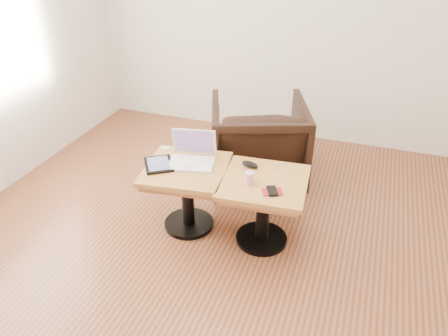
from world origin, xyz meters
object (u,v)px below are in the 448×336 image
(armchair, at_px, (258,142))
(side_table_right, at_px, (264,196))
(laptop, at_px, (192,156))
(striped_cup, at_px, (250,178))
(side_table_left, at_px, (187,182))

(armchair, bearing_deg, side_table_right, 87.82)
(side_table_right, distance_m, armchair, 0.93)
(side_table_right, bearing_deg, laptop, 168.41)
(side_table_right, xyz_separation_m, armchair, (-0.29, 0.88, -0.02))
(side_table_right, relative_size, striped_cup, 7.27)
(side_table_left, xyz_separation_m, striped_cup, (0.52, -0.06, 0.18))
(laptop, height_order, striped_cup, laptop)
(side_table_right, bearing_deg, armchair, 103.79)
(laptop, xyz_separation_m, striped_cup, (0.51, -0.15, -0.00))
(side_table_left, relative_size, striped_cup, 7.61)
(laptop, bearing_deg, armchair, 57.40)
(striped_cup, bearing_deg, side_table_left, 173.35)
(side_table_right, bearing_deg, side_table_left, 176.96)
(armchair, bearing_deg, side_table_left, 49.77)
(side_table_left, height_order, side_table_right, same)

